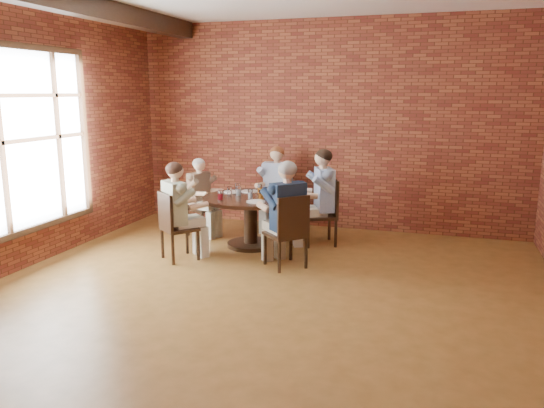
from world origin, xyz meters
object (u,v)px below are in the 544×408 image
(chair_a, at_px, (326,209))
(diner_b, at_px, (276,188))
(diner_a, at_px, (320,197))
(diner_c, at_px, (202,197))
(chair_b, at_px, (278,198))
(diner_d, at_px, (179,211))
(chair_e, at_px, (289,229))
(smartphone, at_px, (274,202))
(dining_table, at_px, (250,211))
(chair_c, at_px, (199,205))
(diner_e, at_px, (285,215))
(chair_d, at_px, (173,224))

(chair_a, relative_size, diner_b, 0.72)
(diner_a, relative_size, diner_c, 1.16)
(chair_b, bearing_deg, diner_d, -107.66)
(chair_b, height_order, diner_c, diner_c)
(chair_b, relative_size, diner_c, 0.78)
(diner_a, bearing_deg, chair_e, -30.40)
(chair_a, bearing_deg, smartphone, -60.68)
(dining_table, bearing_deg, chair_c, 159.33)
(chair_e, bearing_deg, dining_table, -90.00)
(chair_c, bearing_deg, diner_d, -145.54)
(diner_a, relative_size, chair_b, 1.48)
(diner_a, bearing_deg, chair_b, -155.08)
(diner_d, relative_size, smartphone, 9.33)
(diner_d, xyz_separation_m, chair_e, (1.52, 0.07, -0.14))
(dining_table, distance_m, diner_a, 1.05)
(diner_e, bearing_deg, diner_d, -40.25)
(dining_table, height_order, chair_e, chair_e)
(chair_c, distance_m, chair_d, 1.34)
(chair_a, height_order, chair_e, chair_a)
(chair_b, relative_size, diner_d, 0.72)
(diner_a, distance_m, chair_e, 1.25)
(chair_a, relative_size, diner_d, 0.74)
(chair_e, bearing_deg, smartphone, -99.88)
(chair_e, bearing_deg, diner_c, -78.73)
(chair_e, xyz_separation_m, diner_e, (-0.07, 0.07, 0.17))
(diner_e, bearing_deg, chair_b, -115.71)
(chair_d, bearing_deg, chair_e, -135.94)
(diner_b, bearing_deg, chair_e, -65.08)
(chair_c, relative_size, diner_d, 0.66)
(dining_table, xyz_separation_m, smartphone, (0.46, -0.31, 0.23))
(chair_d, relative_size, chair_e, 0.97)
(chair_b, height_order, diner_b, diner_b)
(diner_a, distance_m, chair_c, 1.97)
(chair_a, relative_size, chair_c, 1.12)
(chair_d, distance_m, smartphone, 1.40)
(diner_a, height_order, chair_c, diner_a)
(diner_e, bearing_deg, diner_b, -114.66)
(chair_b, bearing_deg, diner_b, -90.00)
(diner_b, height_order, diner_e, diner_e)
(diner_b, bearing_deg, chair_b, 90.00)
(dining_table, height_order, smartphone, smartphone)
(diner_a, distance_m, diner_e, 1.18)
(diner_a, distance_m, diner_d, 2.10)
(diner_d, height_order, smartphone, diner_d)
(diner_c, height_order, diner_e, diner_e)
(diner_c, height_order, chair_d, diner_c)
(smartphone, bearing_deg, chair_b, 103.24)
(chair_c, distance_m, diner_e, 2.10)
(chair_b, xyz_separation_m, chair_d, (-0.83, -2.11, -0.01))
(dining_table, xyz_separation_m, chair_d, (-0.76, -0.93, -0.02))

